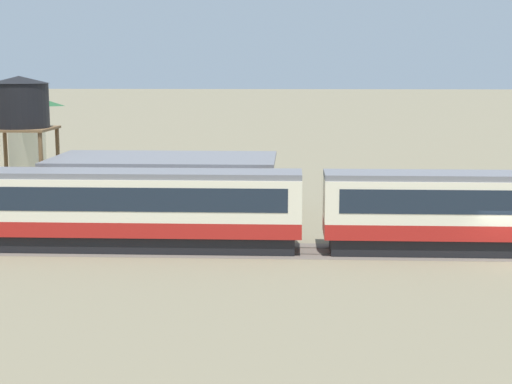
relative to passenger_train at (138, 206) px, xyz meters
The scene contains 5 objects.
ground_plane 18.82m from the passenger_train, ahead, with size 600.00×600.00×0.00m, color #7A7056.
passenger_train is the anchor object (origin of this frame).
railway_track 2.40m from the passenger_train, behind, with size 131.55×3.60×0.04m.
station_building 9.59m from the passenger_train, 90.87° to the left, with size 14.31×8.97×3.83m.
water_tower 17.00m from the passenger_train, 129.62° to the left, with size 4.27×4.27×8.95m.
Camera 1 is at (-10.56, -38.76, 9.57)m, focal length 55.00 mm.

